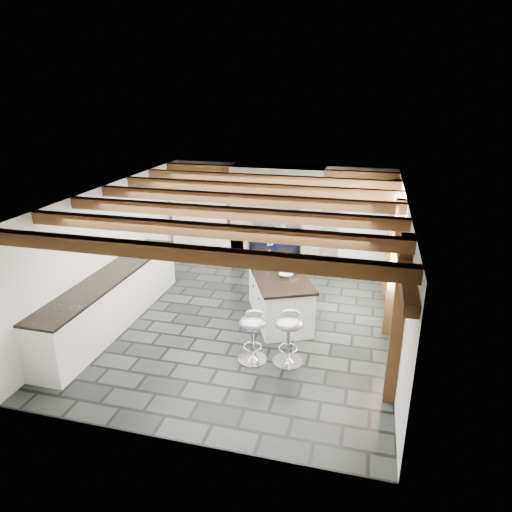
% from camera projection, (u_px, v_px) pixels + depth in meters
% --- Properties ---
extents(ground, '(6.00, 6.00, 0.00)m').
position_uv_depth(ground, '(245.00, 321.00, 8.07)').
color(ground, black).
rests_on(ground, ground).
extents(room_shell, '(6.00, 6.03, 6.00)m').
position_uv_depth(room_shell, '(234.00, 237.00, 9.12)').
color(room_shell, white).
rests_on(room_shell, ground).
extents(range_cooker, '(1.00, 0.63, 0.99)m').
position_uv_depth(range_cooker, '(276.00, 248.00, 10.34)').
color(range_cooker, black).
rests_on(range_cooker, ground).
extents(kitchen_island, '(1.51, 1.92, 1.13)m').
position_uv_depth(kitchen_island, '(279.00, 296.00, 8.04)').
color(kitchen_island, white).
rests_on(kitchen_island, ground).
extents(bar_stool_near, '(0.49, 0.49, 0.85)m').
position_uv_depth(bar_stool_near, '(289.00, 331.00, 6.69)').
color(bar_stool_near, silver).
rests_on(bar_stool_near, ground).
extents(bar_stool_far, '(0.51, 0.51, 0.82)m').
position_uv_depth(bar_stool_far, '(252.00, 331.00, 6.75)').
color(bar_stool_far, silver).
rests_on(bar_stool_far, ground).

